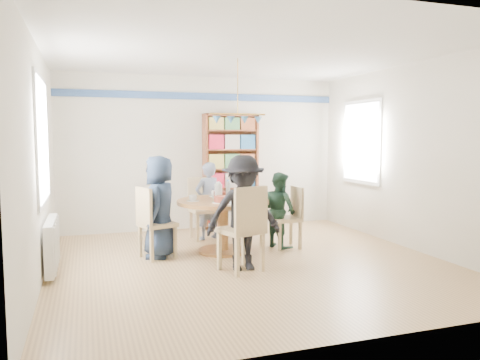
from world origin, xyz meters
name	(u,v)px	position (x,y,z in m)	size (l,w,h in m)	color
ground	(250,262)	(0.00, 0.00, 0.00)	(5.00, 5.00, 0.00)	tan
room_shell	(213,136)	(-0.26, 0.87, 1.65)	(5.00, 5.00, 5.00)	white
radiator	(52,245)	(-2.42, 0.30, 0.35)	(0.12, 1.00, 0.60)	silver
dining_table	(223,213)	(-0.17, 0.65, 0.56)	(1.30, 1.30, 0.75)	olive
chair_left	(152,219)	(-1.18, 0.60, 0.54)	(0.54, 0.54, 0.97)	tan
chair_right	(290,214)	(0.86, 0.61, 0.50)	(0.40, 0.40, 0.90)	tan
chair_far	(203,205)	(-0.22, 1.66, 0.54)	(0.47, 0.47, 0.98)	tan
chair_near	(245,225)	(-0.20, -0.40, 0.58)	(0.59, 0.59, 1.05)	tan
person_left	(160,207)	(-1.06, 0.66, 0.69)	(0.68, 0.44, 1.39)	#182234
person_right	(279,210)	(0.71, 0.68, 0.56)	(0.55, 0.42, 1.12)	#183123
person_far	(208,201)	(-0.16, 1.55, 0.62)	(0.45, 0.30, 1.24)	gray
person_near	(243,213)	(-0.18, -0.27, 0.71)	(0.92, 0.53, 1.42)	black
bookshelf	(231,172)	(0.46, 2.34, 1.01)	(0.97, 0.29, 2.04)	brown
tableware	(221,196)	(-0.19, 0.68, 0.81)	(1.05, 1.05, 0.28)	white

